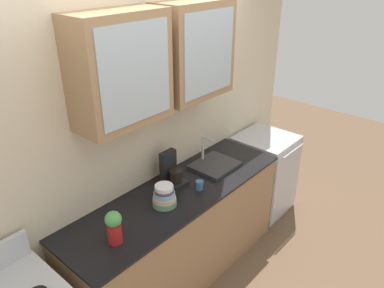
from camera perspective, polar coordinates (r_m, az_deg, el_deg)
The scene contains 9 objects.
ground_plane at distance 3.75m, azimuth -1.77°, elevation -18.92°, with size 10.00×10.00×0.00m, color brown.
back_wall_unit at distance 3.08m, azimuth -6.65°, elevation 4.30°, with size 4.08×0.42×2.74m.
counter at distance 3.44m, azimuth -1.88°, elevation -13.57°, with size 2.15×0.64×0.91m.
sink_faucet at distance 3.51m, azimuth 3.40°, elevation -3.09°, with size 0.40×0.35×0.27m.
bowl_stack at distance 2.97m, azimuth -4.21°, elevation -7.87°, with size 0.19×0.19×0.18m.
vase at distance 2.64m, azimuth -11.73°, elevation -12.09°, with size 0.11×0.11×0.25m.
cup_near_sink at distance 3.17m, azimuth 1.15°, elevation -6.23°, with size 0.10×0.06×0.08m.
dishwasher at distance 4.37m, azimuth 10.77°, elevation -4.37°, with size 0.57×0.63×0.91m.
coffee_maker at distance 3.23m, azimuth -3.11°, elevation -4.21°, with size 0.17×0.20×0.29m.
Camera 1 is at (-1.91, -1.80, 2.68)m, focal length 35.21 mm.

